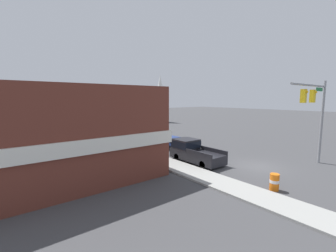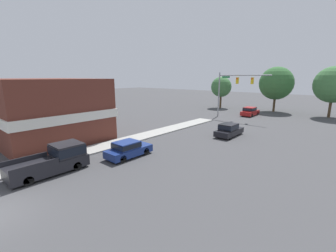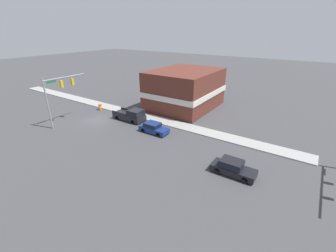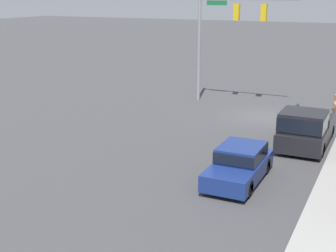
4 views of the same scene
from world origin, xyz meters
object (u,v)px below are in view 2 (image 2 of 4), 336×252
object	(u,v)px
car_distant	(250,111)
car_oncoming	(229,130)
car_lead	(128,149)
pickup_truck_parked	(56,159)

from	to	relation	value
car_distant	car_oncoming	distance (m)	16.36
car_distant	car_oncoming	world-z (taller)	car_distant
car_lead	car_distant	distance (m)	28.46
car_distant	car_oncoming	bearing A→B (deg)	-76.87
car_oncoming	pickup_truck_parked	bearing A→B (deg)	74.36
car_lead	car_oncoming	bearing A→B (deg)	74.60
car_lead	pickup_truck_parked	size ratio (longest dim) A/B	0.79
car_lead	car_distant	bearing A→B (deg)	90.53
car_oncoming	pickup_truck_parked	xyz separation A→B (m)	(-5.05, -18.05, 0.18)
car_distant	pickup_truck_parked	size ratio (longest dim) A/B	0.84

